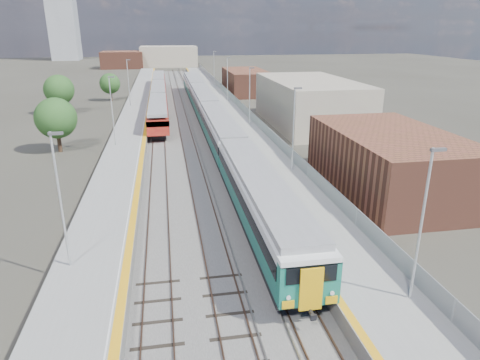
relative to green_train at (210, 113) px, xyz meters
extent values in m
plane|color=#47443A|center=(-1.50, 6.24, -2.33)|extent=(320.00, 320.00, 0.00)
cube|color=#565451|center=(-3.75, 8.74, -2.30)|extent=(10.50, 155.00, 0.06)
cube|color=#4C3323|center=(-0.72, 11.24, -2.22)|extent=(0.07, 160.00, 0.14)
cube|color=#4C3323|center=(0.72, 11.24, -2.22)|extent=(0.07, 160.00, 0.14)
cube|color=#4C3323|center=(-4.22, 11.24, -2.22)|extent=(0.07, 160.00, 0.14)
cube|color=#4C3323|center=(-2.78, 11.24, -2.22)|extent=(0.07, 160.00, 0.14)
cube|color=#4C3323|center=(-7.72, 11.24, -2.22)|extent=(0.07, 160.00, 0.14)
cube|color=#4C3323|center=(-6.28, 11.24, -2.22)|extent=(0.07, 160.00, 0.14)
cube|color=gray|center=(-1.05, 11.24, -2.23)|extent=(0.08, 160.00, 0.10)
cube|color=gray|center=(-2.45, 11.24, -2.23)|extent=(0.08, 160.00, 0.10)
cube|color=slate|center=(3.75, 8.74, -1.83)|extent=(4.70, 155.00, 1.00)
cube|color=gray|center=(3.75, 8.74, -1.33)|extent=(4.70, 155.00, 0.03)
cube|color=orange|center=(1.65, 8.74, -1.31)|extent=(0.40, 155.00, 0.01)
cube|color=gray|center=(5.95, 8.74, -0.73)|extent=(0.06, 155.00, 1.20)
cylinder|color=#9EA0A3|center=(5.10, -41.76, 2.44)|extent=(0.12, 0.12, 7.50)
cube|color=#4C4C4F|center=(5.35, -41.76, 6.09)|extent=(0.70, 0.18, 0.14)
cylinder|color=#9EA0A3|center=(5.10, -21.76, 2.44)|extent=(0.12, 0.12, 7.50)
cube|color=#4C4C4F|center=(5.35, -21.76, 6.09)|extent=(0.70, 0.18, 0.14)
cylinder|color=#9EA0A3|center=(5.10, -1.76, 2.44)|extent=(0.12, 0.12, 7.50)
cube|color=#4C4C4F|center=(5.35, -1.76, 6.09)|extent=(0.70, 0.18, 0.14)
cylinder|color=#9EA0A3|center=(5.10, 18.24, 2.44)|extent=(0.12, 0.12, 7.50)
cube|color=#4C4C4F|center=(5.35, 18.24, 6.09)|extent=(0.70, 0.18, 0.14)
cylinder|color=#9EA0A3|center=(5.10, 38.24, 2.44)|extent=(0.12, 0.12, 7.50)
cube|color=#4C4C4F|center=(5.35, 38.24, 6.09)|extent=(0.70, 0.18, 0.14)
cube|color=slate|center=(-10.55, 8.74, -1.83)|extent=(4.30, 155.00, 1.00)
cube|color=gray|center=(-10.55, 8.74, -1.33)|extent=(4.30, 155.00, 0.03)
cube|color=orange|center=(-8.65, 8.74, -1.31)|extent=(0.45, 155.00, 0.01)
cube|color=silver|center=(-9.00, 8.74, -1.30)|extent=(0.08, 155.00, 0.01)
cylinder|color=#9EA0A3|center=(-11.70, -35.76, 2.44)|extent=(0.12, 0.12, 7.50)
cube|color=#4C4C4F|center=(-11.45, -35.76, 6.09)|extent=(0.70, 0.18, 0.14)
cylinder|color=#9EA0A3|center=(-11.70, -9.76, 2.44)|extent=(0.12, 0.12, 7.50)
cube|color=#4C4C4F|center=(-11.45, -9.76, 6.09)|extent=(0.70, 0.18, 0.14)
cylinder|color=#9EA0A3|center=(-11.70, 16.24, 2.44)|extent=(0.12, 0.12, 7.50)
cube|color=#4C4C4F|center=(-11.45, 16.24, 6.09)|extent=(0.70, 0.18, 0.14)
cube|color=brown|center=(12.50, -25.76, 0.27)|extent=(9.00, 16.00, 5.20)
cube|color=#A69E85|center=(14.50, 1.24, 0.87)|extent=(11.00, 22.00, 6.40)
cube|color=brown|center=(11.50, 34.24, 0.07)|extent=(8.00, 18.00, 4.80)
cube|color=#A69E85|center=(-3.50, 106.24, 1.17)|extent=(20.00, 14.00, 7.00)
cube|color=brown|center=(-19.50, 101.24, 0.47)|extent=(14.00, 12.00, 5.60)
cube|color=gray|center=(-46.50, 146.24, 17.67)|extent=(11.00, 11.00, 40.00)
cube|color=black|center=(0.00, -31.05, -1.41)|extent=(2.84, 20.35, 0.48)
cube|color=#13645C|center=(0.00, -31.05, -0.58)|extent=(2.94, 20.35, 1.19)
cube|color=black|center=(0.00, -31.05, 0.36)|extent=(3.01, 20.35, 0.81)
cube|color=silver|center=(0.00, -31.05, 1.01)|extent=(2.94, 20.35, 0.50)
cube|color=gray|center=(0.00, -31.05, 1.45)|extent=(2.61, 20.35, 0.42)
cube|color=black|center=(0.00, -10.20, -1.41)|extent=(2.84, 20.35, 0.48)
cube|color=#13645C|center=(0.00, -10.20, -0.58)|extent=(2.94, 20.35, 1.19)
cube|color=black|center=(0.00, -10.20, 0.36)|extent=(3.01, 20.35, 0.81)
cube|color=silver|center=(0.00, -10.20, 1.01)|extent=(2.94, 20.35, 0.50)
cube|color=gray|center=(0.00, -10.20, 1.45)|extent=(2.61, 20.35, 0.42)
cube|color=black|center=(0.00, 10.65, -1.41)|extent=(2.84, 20.35, 0.48)
cube|color=#13645C|center=(0.00, 10.65, -0.58)|extent=(2.94, 20.35, 1.19)
cube|color=black|center=(0.00, 10.65, 0.36)|extent=(3.01, 20.35, 0.81)
cube|color=silver|center=(0.00, 10.65, 1.01)|extent=(2.94, 20.35, 0.50)
cube|color=gray|center=(0.00, 10.65, 1.45)|extent=(2.61, 20.35, 0.42)
cube|color=black|center=(0.00, 31.50, -1.41)|extent=(2.84, 20.35, 0.48)
cube|color=#13645C|center=(0.00, 31.50, -0.58)|extent=(2.94, 20.35, 1.19)
cube|color=black|center=(0.00, 31.50, 0.36)|extent=(3.01, 20.35, 0.81)
cube|color=silver|center=(0.00, 31.50, 1.01)|extent=(2.94, 20.35, 0.50)
cube|color=gray|center=(0.00, 31.50, 1.45)|extent=(2.61, 20.35, 0.42)
cube|color=#13645C|center=(0.00, -41.48, -0.09)|extent=(2.92, 0.63, 2.19)
cube|color=black|center=(0.00, -41.80, 0.54)|extent=(2.40, 0.06, 0.83)
cube|color=gold|center=(0.00, -41.87, -0.19)|extent=(1.10, 0.10, 2.19)
cube|color=black|center=(-7.00, 2.71, -1.88)|extent=(1.83, 15.58, 0.64)
cube|color=maroon|center=(-7.00, 2.71, -0.35)|extent=(2.70, 18.33, 1.93)
cube|color=black|center=(-7.00, 2.71, 0.13)|extent=(2.76, 18.33, 0.68)
cube|color=gray|center=(-7.00, 2.71, 1.09)|extent=(2.41, 18.33, 0.39)
cube|color=black|center=(-7.00, 21.54, -1.88)|extent=(1.83, 15.58, 0.64)
cube|color=maroon|center=(-7.00, 21.54, -0.35)|extent=(2.70, 18.33, 1.93)
cube|color=black|center=(-7.00, 21.54, 0.13)|extent=(2.76, 18.33, 0.68)
cube|color=gray|center=(-7.00, 21.54, 1.09)|extent=(2.41, 18.33, 0.39)
cube|color=black|center=(-7.00, 40.37, -1.88)|extent=(1.83, 15.58, 0.64)
cube|color=maroon|center=(-7.00, 40.37, -0.35)|extent=(2.70, 18.33, 1.93)
cube|color=black|center=(-7.00, 40.37, 0.13)|extent=(2.76, 18.33, 0.68)
cube|color=gray|center=(-7.00, 40.37, 1.09)|extent=(2.41, 18.33, 0.39)
cylinder|color=#382619|center=(-18.03, -7.88, -1.26)|extent=(0.44, 0.44, 2.15)
sphere|color=#23491C|center=(-18.03, -7.88, 1.55)|extent=(4.53, 4.53, 4.53)
cylinder|color=#382619|center=(-22.52, 15.37, -1.22)|extent=(0.44, 0.44, 2.22)
sphere|color=#23491C|center=(-22.52, 15.37, 1.68)|extent=(4.69, 4.69, 4.69)
cylinder|color=#382619|center=(-16.09, 28.25, -1.42)|extent=(0.44, 0.44, 1.82)
sphere|color=#23491C|center=(-16.09, 28.25, 0.96)|extent=(3.85, 3.85, 3.85)
cylinder|color=#382619|center=(19.80, 20.40, -1.40)|extent=(0.44, 0.44, 1.87)
sphere|color=#23491C|center=(19.80, 20.40, 1.04)|extent=(3.94, 3.94, 3.94)
camera|label=1|loc=(-6.07, -57.64, 11.01)|focal=32.00mm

